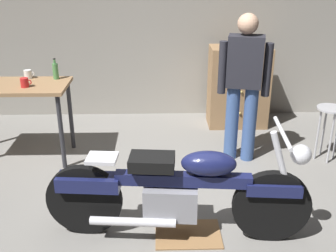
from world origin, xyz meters
The scene contains 11 objects.
ground_plane centered at (0.00, 0.00, 0.00)m, with size 12.00×12.00×0.00m, color gray.
back_wall centered at (0.00, 2.80, 1.55)m, with size 8.00×0.12×3.10m, color gray.
workbench centered at (-1.73, 1.33, 0.79)m, with size 1.30×0.64×0.90m.
motorcycle centered at (0.09, -0.17, 0.45)m, with size 2.19×0.60×1.00m.
person_standing centered at (0.87, 1.26, 0.93)m, with size 0.56×0.30×1.67m.
shop_stool centered at (1.87, 1.21, 0.50)m, with size 0.32×0.32×0.64m.
wooden_dresser centered at (1.02, 2.30, 0.55)m, with size 0.80×0.47×1.10m.
drip_tray centered at (0.17, -0.17, 0.01)m, with size 0.56×0.40×0.01m, color olive.
mug_red_diner centered at (-1.51, 1.23, 0.95)m, with size 0.12×0.09×0.10m.
mug_white_ceramic centered at (-1.57, 1.57, 0.95)m, with size 0.12×0.09×0.10m.
bottle centered at (-1.24, 1.54, 1.00)m, with size 0.06×0.06×0.24m.
Camera 1 is at (-0.07, -3.03, 2.22)m, focal length 43.58 mm.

